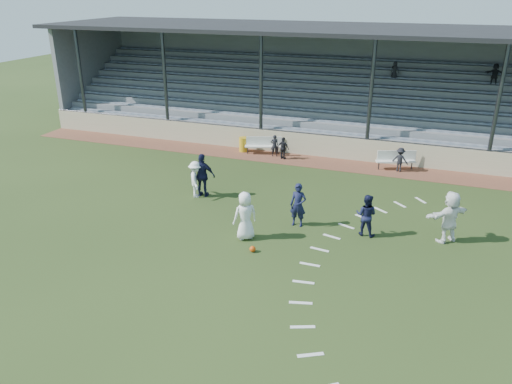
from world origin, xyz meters
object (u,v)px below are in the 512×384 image
Objects in this scene: bench_left at (263,144)px; bench_right at (396,158)px; trash_bin at (244,144)px; player_white_lead at (245,216)px; football at (253,249)px; player_navy_lead at (298,205)px.

bench_left and bench_right have the same top height.
player_white_lead is (3.87, -9.85, 0.50)m from trash_bin.
football is at bearing 84.94° from player_white_lead.
football is 0.13× the size of player_navy_lead.
trash_bin is at bearing 112.68° from football.
bench_left is 9.22m from player_navy_lead.
bench_right is at bearing 69.69° from football.
bench_right reaches higher than trash_bin.
bench_right is at bearing 68.84° from player_navy_lead.
player_white_lead is at bearing -135.62° from bench_right.
bench_left is 11.29m from football.
bench_left is 1.01× the size of bench_right.
bench_right is 11.38m from football.
bench_right is 10.79m from player_white_lead.
football is at bearing -67.32° from trash_bin.
player_white_lead is 2.31m from player_navy_lead.
bench_left is 9.13× the size of football.
player_white_lead reaches higher than football.
player_navy_lead is at bearing 70.24° from football.
football is (-3.95, -10.66, -0.47)m from bench_right.
player_white_lead reaches higher than trash_bin.
bench_left is at bearing -114.76° from player_white_lead.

